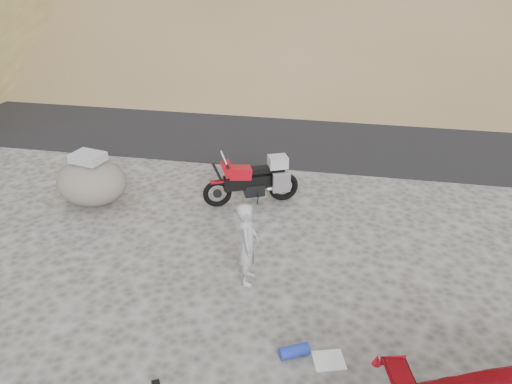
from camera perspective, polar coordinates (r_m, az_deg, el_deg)
ground at (r=9.13m, az=-1.80°, el=-11.95°), size 140.00×140.00×0.00m
road at (r=16.96m, az=4.73°, el=7.52°), size 120.00×7.00×0.05m
motorcycle at (r=11.79m, az=-0.04°, el=1.34°), size 2.18×1.19×1.38m
man at (r=9.52m, az=-0.94°, el=-10.03°), size 0.44×0.63×1.63m
boulder at (r=12.43m, az=-18.24°, el=1.12°), size 2.10×1.98×1.26m
gear_white_cloth at (r=8.11m, az=8.32°, el=-18.50°), size 0.57×0.53×0.02m
gear_blue_mat at (r=8.06m, az=4.41°, el=-17.68°), size 0.51×0.39×0.19m
gear_funnel at (r=8.13m, az=13.65°, el=-18.12°), size 0.15×0.15×0.19m
gear_glove_b at (r=7.87m, az=-11.40°, el=-20.59°), size 0.14×0.13×0.04m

